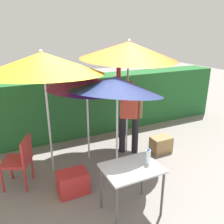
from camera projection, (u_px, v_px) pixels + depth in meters
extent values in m
plane|color=gray|center=(119.00, 170.00, 4.52)|extent=(24.00, 24.00, 0.00)
cube|color=#23602D|center=(83.00, 105.00, 6.01)|extent=(8.00, 0.70, 1.47)
cylinder|color=silver|center=(49.00, 125.00, 4.24)|extent=(0.04, 0.04, 1.86)
cone|color=yellow|center=(42.00, 63.00, 3.88)|extent=(2.09, 2.09, 0.53)
sphere|color=silver|center=(41.00, 51.00, 3.81)|extent=(0.05, 0.05, 0.05)
cylinder|color=silver|center=(127.00, 109.00, 4.85)|extent=(0.04, 0.04, 2.03)
cone|color=#EA5919|center=(129.00, 50.00, 4.47)|extent=(1.90, 1.91, 0.44)
sphere|color=silver|center=(129.00, 40.00, 4.41)|extent=(0.05, 0.05, 0.05)
cylinder|color=silver|center=(88.00, 125.00, 4.71)|extent=(0.04, 0.04, 1.50)
cone|color=purple|center=(86.00, 82.00, 4.43)|extent=(1.60, 1.58, 0.41)
sphere|color=silver|center=(86.00, 73.00, 4.39)|extent=(0.05, 0.05, 0.05)
cylinder|color=silver|center=(117.00, 136.00, 4.12)|extent=(0.04, 0.04, 1.58)
cone|color=#19234C|center=(116.00, 85.00, 3.82)|extent=(1.63, 1.61, 0.65)
sphere|color=silver|center=(115.00, 75.00, 3.78)|extent=(0.05, 0.05, 0.05)
cylinder|color=black|center=(122.00, 134.00, 5.09)|extent=(0.14, 0.14, 0.82)
cylinder|color=black|center=(135.00, 135.00, 5.06)|extent=(0.14, 0.14, 0.82)
cube|color=#E04C38|center=(129.00, 105.00, 4.85)|extent=(0.42, 0.38, 0.56)
sphere|color=#8C6647|center=(130.00, 86.00, 4.72)|extent=(0.22, 0.22, 0.22)
cylinder|color=#E04C38|center=(119.00, 81.00, 4.71)|extent=(0.12, 0.12, 0.56)
cylinder|color=#8C6647|center=(140.00, 106.00, 4.83)|extent=(0.12, 0.12, 0.52)
cylinder|color=#B72D2D|center=(11.00, 168.00, 4.20)|extent=(0.04, 0.04, 0.44)
cylinder|color=#B72D2D|center=(2.00, 181.00, 3.84)|extent=(0.04, 0.04, 0.44)
cylinder|color=#B72D2D|center=(32.00, 168.00, 4.21)|extent=(0.04, 0.04, 0.44)
cylinder|color=#B72D2D|center=(26.00, 180.00, 3.85)|extent=(0.04, 0.04, 0.44)
cube|color=#B72D2D|center=(16.00, 162.00, 3.94)|extent=(0.58, 0.58, 0.05)
cube|color=#B72D2D|center=(26.00, 150.00, 3.87)|extent=(0.22, 0.42, 0.40)
cube|color=red|center=(73.00, 183.00, 3.84)|extent=(0.49, 0.33, 0.38)
cube|color=#9E7A4C|center=(161.00, 144.00, 5.17)|extent=(0.45, 0.30, 0.35)
cylinder|color=#4C4C51|center=(142.00, 175.00, 3.74)|extent=(0.04, 0.04, 0.74)
cylinder|color=#4C4C51|center=(101.00, 187.00, 3.45)|extent=(0.04, 0.04, 0.74)
cylinder|color=#4C4C51|center=(162.00, 195.00, 3.30)|extent=(0.04, 0.04, 0.74)
cylinder|color=#4C4C51|center=(117.00, 211.00, 3.00)|extent=(0.04, 0.04, 0.74)
cube|color=silver|center=(132.00, 168.00, 3.24)|extent=(0.80, 0.60, 0.03)
cylinder|color=silver|center=(148.00, 157.00, 3.28)|extent=(0.07, 0.07, 0.22)
cylinder|color=#2D60B7|center=(149.00, 150.00, 3.24)|extent=(0.04, 0.04, 0.02)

